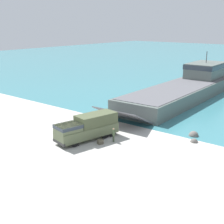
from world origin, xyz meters
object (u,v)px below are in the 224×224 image
object	(u,v)px
cargo_crate	(100,142)
soldier_on_ramp	(114,134)
military_truck	(88,127)
landing_craft	(187,86)
mooring_bollard	(95,116)

from	to	relation	value
cargo_crate	soldier_on_ramp	bearing A→B (deg)	63.15
military_truck	landing_craft	bearing A→B (deg)	-166.30
mooring_bollard	cargo_crate	world-z (taller)	mooring_bollard
military_truck	mooring_bollard	world-z (taller)	military_truck
landing_craft	cargo_crate	distance (m)	29.55
military_truck	mooring_bollard	xyz separation A→B (m)	(-4.72, 6.59, -1.09)
soldier_on_ramp	cargo_crate	distance (m)	1.88
soldier_on_ramp	military_truck	bearing A→B (deg)	142.30
soldier_on_ramp	mooring_bollard	xyz separation A→B (m)	(-7.73, 5.26, -0.50)
soldier_on_ramp	mooring_bollard	world-z (taller)	soldier_on_ramp
military_truck	soldier_on_ramp	bearing A→B (deg)	125.98
landing_craft	military_truck	world-z (taller)	landing_craft
military_truck	cargo_crate	distance (m)	2.60
landing_craft	military_truck	bearing A→B (deg)	-90.09
soldier_on_ramp	cargo_crate	size ratio (longest dim) A/B	2.64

